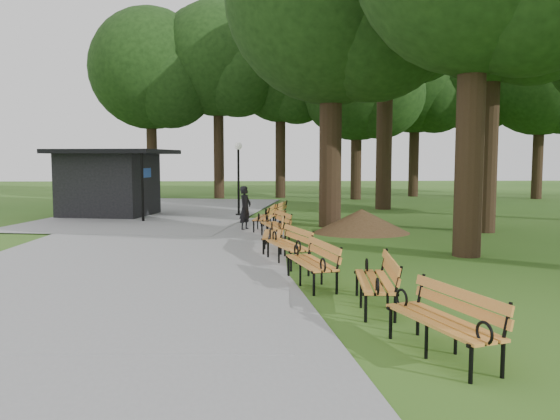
{
  "coord_description": "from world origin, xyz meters",
  "views": [
    {
      "loc": [
        -0.78,
        -11.86,
        2.47
      ],
      "look_at": [
        -0.19,
        2.96,
        1.1
      ],
      "focal_mm": 35.76,
      "sensor_mm": 36.0,
      "label": 1
    }
  ],
  "objects_px": {
    "kiosk": "(109,183)",
    "bench_4": "(273,234)",
    "lawn_tree_4": "(386,9)",
    "bench_1": "(375,282)",
    "bench_3": "(288,246)",
    "bench_6": "(264,218)",
    "bench_0": "(442,322)",
    "bench_2": "(311,263)",
    "lamp_post": "(238,163)",
    "bench_7": "(275,213)",
    "dirt_mound": "(362,221)",
    "person": "(245,208)",
    "bench_5": "(275,226)"
  },
  "relations": [
    {
      "from": "bench_3",
      "to": "lawn_tree_4",
      "type": "height_order",
      "value": "lawn_tree_4"
    },
    {
      "from": "bench_4",
      "to": "person",
      "type": "bearing_deg",
      "value": -165.98
    },
    {
      "from": "bench_1",
      "to": "bench_2",
      "type": "bearing_deg",
      "value": -147.07
    },
    {
      "from": "dirt_mound",
      "to": "bench_7",
      "type": "height_order",
      "value": "bench_7"
    },
    {
      "from": "bench_7",
      "to": "kiosk",
      "type": "bearing_deg",
      "value": -101.99
    },
    {
      "from": "kiosk",
      "to": "bench_4",
      "type": "relative_size",
      "value": 2.4
    },
    {
      "from": "bench_6",
      "to": "bench_7",
      "type": "relative_size",
      "value": 1.0
    },
    {
      "from": "bench_0",
      "to": "bench_3",
      "type": "bearing_deg",
      "value": 175.99
    },
    {
      "from": "lamp_post",
      "to": "bench_0",
      "type": "height_order",
      "value": "lamp_post"
    },
    {
      "from": "kiosk",
      "to": "bench_6",
      "type": "xyz_separation_m",
      "value": [
        6.6,
        -5.14,
        -0.99
      ]
    },
    {
      "from": "bench_1",
      "to": "bench_3",
      "type": "height_order",
      "value": "same"
    },
    {
      "from": "person",
      "to": "lawn_tree_4",
      "type": "height_order",
      "value": "lawn_tree_4"
    },
    {
      "from": "bench_2",
      "to": "bench_4",
      "type": "xyz_separation_m",
      "value": [
        -0.63,
        4.13,
        0.0
      ]
    },
    {
      "from": "bench_1",
      "to": "bench_2",
      "type": "xyz_separation_m",
      "value": [
        -0.89,
        1.71,
        0.0
      ]
    },
    {
      "from": "bench_3",
      "to": "bench_7",
      "type": "relative_size",
      "value": 1.0
    },
    {
      "from": "bench_3",
      "to": "bench_4",
      "type": "xyz_separation_m",
      "value": [
        -0.29,
        1.93,
        0.0
      ]
    },
    {
      "from": "bench_0",
      "to": "bench_2",
      "type": "bearing_deg",
      "value": 178.98
    },
    {
      "from": "kiosk",
      "to": "lawn_tree_4",
      "type": "bearing_deg",
      "value": 24.53
    },
    {
      "from": "bench_2",
      "to": "bench_3",
      "type": "bearing_deg",
      "value": 175.65
    },
    {
      "from": "bench_1",
      "to": "lawn_tree_4",
      "type": "height_order",
      "value": "lawn_tree_4"
    },
    {
      "from": "kiosk",
      "to": "bench_3",
      "type": "xyz_separation_m",
      "value": [
        7.09,
        -11.29,
        -0.99
      ]
    },
    {
      "from": "lamp_post",
      "to": "kiosk",
      "type": "bearing_deg",
      "value": 178.08
    },
    {
      "from": "bench_4",
      "to": "bench_5",
      "type": "distance_m",
      "value": 2.0
    },
    {
      "from": "bench_7",
      "to": "lawn_tree_4",
      "type": "xyz_separation_m",
      "value": [
        5.53,
        6.37,
        9.15
      ]
    },
    {
      "from": "lamp_post",
      "to": "bench_7",
      "type": "height_order",
      "value": "lamp_post"
    },
    {
      "from": "bench_0",
      "to": "bench_7",
      "type": "relative_size",
      "value": 1.0
    },
    {
      "from": "bench_4",
      "to": "bench_6",
      "type": "distance_m",
      "value": 4.22
    },
    {
      "from": "kiosk",
      "to": "dirt_mound",
      "type": "height_order",
      "value": "kiosk"
    },
    {
      "from": "bench_3",
      "to": "person",
      "type": "bearing_deg",
      "value": 173.39
    },
    {
      "from": "bench_3",
      "to": "bench_6",
      "type": "xyz_separation_m",
      "value": [
        -0.49,
        6.15,
        0.0
      ]
    },
    {
      "from": "bench_2",
      "to": "bench_7",
      "type": "distance_m",
      "value": 9.98
    },
    {
      "from": "bench_2",
      "to": "bench_4",
      "type": "bearing_deg",
      "value": 175.62
    },
    {
      "from": "bench_0",
      "to": "lawn_tree_4",
      "type": "distance_m",
      "value": 22.63
    },
    {
      "from": "bench_7",
      "to": "bench_0",
      "type": "bearing_deg",
      "value": 21.46
    },
    {
      "from": "bench_1",
      "to": "bench_7",
      "type": "xyz_separation_m",
      "value": [
        -1.3,
        11.68,
        0.0
      ]
    },
    {
      "from": "kiosk",
      "to": "bench_4",
      "type": "xyz_separation_m",
      "value": [
        6.8,
        -9.36,
        -0.99
      ]
    },
    {
      "from": "lamp_post",
      "to": "lawn_tree_4",
      "type": "height_order",
      "value": "lawn_tree_4"
    },
    {
      "from": "bench_7",
      "to": "bench_4",
      "type": "bearing_deg",
      "value": 12.52
    },
    {
      "from": "bench_4",
      "to": "bench_1",
      "type": "bearing_deg",
      "value": 17.65
    },
    {
      "from": "lamp_post",
      "to": "bench_4",
      "type": "xyz_separation_m",
      "value": [
        1.23,
        -9.17,
        -1.84
      ]
    },
    {
      "from": "bench_0",
      "to": "bench_4",
      "type": "height_order",
      "value": "same"
    },
    {
      "from": "bench_7",
      "to": "bench_3",
      "type": "bearing_deg",
      "value": 15.22
    },
    {
      "from": "kiosk",
      "to": "bench_7",
      "type": "distance_m",
      "value": 7.91
    },
    {
      "from": "bench_2",
      "to": "bench_4",
      "type": "distance_m",
      "value": 4.18
    },
    {
      "from": "bench_1",
      "to": "bench_6",
      "type": "bearing_deg",
      "value": -164.8
    },
    {
      "from": "lawn_tree_4",
      "to": "bench_7",
      "type": "bearing_deg",
      "value": -130.94
    },
    {
      "from": "kiosk",
      "to": "bench_1",
      "type": "height_order",
      "value": "kiosk"
    },
    {
      "from": "bench_0",
      "to": "bench_7",
      "type": "distance_m",
      "value": 14.06
    },
    {
      "from": "person",
      "to": "lawn_tree_4",
      "type": "bearing_deg",
      "value": -13.23
    },
    {
      "from": "bench_1",
      "to": "bench_4",
      "type": "height_order",
      "value": "same"
    }
  ]
}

